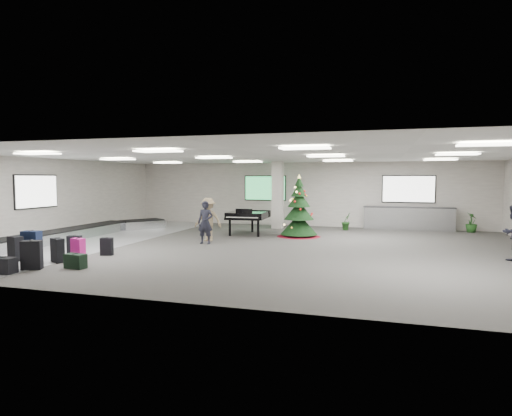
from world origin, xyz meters
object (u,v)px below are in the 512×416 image
(baggage_carousel, at_px, (78,233))
(grand_piano, at_px, (248,215))
(service_counter, at_px, (408,218))
(traveler_a, at_px, (205,222))
(potted_plant_left, at_px, (346,221))
(christmas_tree, at_px, (299,215))
(potted_plant_right, at_px, (471,222))
(pink_suitcase, at_px, (78,249))
(traveler_b, at_px, (208,219))

(baggage_carousel, bearing_deg, grand_piano, 26.73)
(service_counter, xyz_separation_m, traveler_a, (-7.39, -6.59, 0.24))
(service_counter, bearing_deg, potted_plant_left, -161.82)
(baggage_carousel, distance_m, service_counter, 14.50)
(service_counter, bearing_deg, christmas_tree, -140.36)
(christmas_tree, distance_m, traveler_a, 4.12)
(service_counter, xyz_separation_m, potted_plant_right, (2.66, -0.15, -0.10))
(baggage_carousel, relative_size, potted_plant_right, 10.99)
(potted_plant_left, xyz_separation_m, potted_plant_right, (5.41, 0.75, 0.02))
(grand_piano, xyz_separation_m, potted_plant_right, (9.35, 3.48, -0.38))
(pink_suitcase, bearing_deg, grand_piano, 77.29)
(christmas_tree, height_order, potted_plant_left, christmas_tree)
(baggage_carousel, relative_size, traveler_a, 6.15)
(baggage_carousel, height_order, traveler_b, traveler_b)
(service_counter, relative_size, christmas_tree, 1.57)
(grand_piano, bearing_deg, traveler_b, -113.70)
(baggage_carousel, xyz_separation_m, traveler_b, (5.28, 0.81, 0.62))
(christmas_tree, xyz_separation_m, traveler_a, (-2.93, -2.90, -0.09))
(traveler_b, bearing_deg, potted_plant_right, 28.33)
(grand_piano, relative_size, traveler_b, 1.25)
(potted_plant_left, relative_size, potted_plant_right, 0.94)
(traveler_b, relative_size, potted_plant_right, 1.89)
(christmas_tree, relative_size, traveler_a, 1.63)
(service_counter, relative_size, traveler_a, 2.56)
(traveler_b, relative_size, potted_plant_left, 2.00)
(traveler_a, height_order, traveler_b, traveler_b)
(baggage_carousel, bearing_deg, potted_plant_right, 23.01)
(pink_suitcase, distance_m, potted_plant_left, 11.89)
(grand_piano, relative_size, potted_plant_left, 2.49)
(pink_suitcase, height_order, traveler_a, traveler_a)
(traveler_a, height_order, potted_plant_left, traveler_a)
(service_counter, relative_size, traveler_b, 2.43)
(baggage_carousel, distance_m, christmas_tree, 8.94)
(traveler_a, bearing_deg, grand_piano, 74.76)
(grand_piano, distance_m, traveler_b, 2.45)
(christmas_tree, bearing_deg, baggage_carousel, -160.07)
(service_counter, bearing_deg, potted_plant_right, -3.23)
(baggage_carousel, height_order, potted_plant_right, potted_plant_right)
(pink_suitcase, distance_m, traveler_a, 4.60)
(baggage_carousel, height_order, christmas_tree, christmas_tree)
(potted_plant_left, bearing_deg, christmas_tree, -121.43)
(grand_piano, bearing_deg, potted_plant_left, 31.91)
(baggage_carousel, relative_size, grand_piano, 4.67)
(service_counter, xyz_separation_m, christmas_tree, (-4.46, -3.69, 0.33))
(pink_suitcase, height_order, traveler_b, traveler_b)
(pink_suitcase, distance_m, traveler_b, 5.11)
(service_counter, bearing_deg, grand_piano, -151.48)
(grand_piano, xyz_separation_m, traveler_b, (-0.87, -2.29, 0.01))
(service_counter, distance_m, potted_plant_right, 2.67)
(traveler_b, bearing_deg, baggage_carousel, -172.41)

